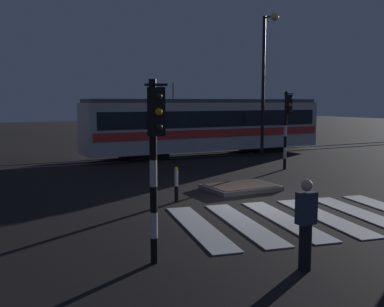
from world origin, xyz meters
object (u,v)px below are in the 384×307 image
object	(u,v)px
traffic_light_corner_far_right	(287,118)
tram	(207,125)
pedestrian_waiting_at_kerb	(306,224)
traffic_light_corner_near_left	(155,144)
bollard_island_edge	(176,184)
street_lamp_trackside_right	(266,69)

from	to	relation	value
traffic_light_corner_far_right	tram	bearing A→B (deg)	93.35
traffic_light_corner_far_right	pedestrian_waiting_at_kerb	bearing A→B (deg)	-127.78
traffic_light_corner_near_left	tram	size ratio (longest dim) A/B	0.24
tram	bollard_island_edge	xyz separation A→B (m)	(-6.94, -10.32, -1.19)
pedestrian_waiting_at_kerb	bollard_island_edge	distance (m)	6.27
street_lamp_trackside_right	tram	distance (m)	4.62
traffic_light_corner_near_left	street_lamp_trackside_right	world-z (taller)	street_lamp_trackside_right
traffic_light_corner_far_right	street_lamp_trackside_right	xyz separation A→B (m)	(1.93, 4.22, 2.54)
street_lamp_trackside_right	bollard_island_edge	xyz separation A→B (m)	(-9.26, -7.86, -4.34)
traffic_light_corner_far_right	street_lamp_trackside_right	distance (m)	5.29
traffic_light_corner_far_right	pedestrian_waiting_at_kerb	distance (m)	12.60
tram	traffic_light_corner_near_left	bearing A→B (deg)	-122.67
traffic_light_corner_far_right	bollard_island_edge	size ratio (longest dim) A/B	3.22
traffic_light_corner_far_right	bollard_island_edge	xyz separation A→B (m)	(-7.33, -3.64, -1.80)
traffic_light_corner_near_left	street_lamp_trackside_right	xyz separation A→B (m)	(11.96, 12.57, 2.55)
traffic_light_corner_near_left	pedestrian_waiting_at_kerb	world-z (taller)	traffic_light_corner_near_left
street_lamp_trackside_right	bollard_island_edge	size ratio (longest dim) A/B	7.03
traffic_light_corner_near_left	pedestrian_waiting_at_kerb	bearing A→B (deg)	-33.04
traffic_light_corner_far_right	street_lamp_trackside_right	size ratio (longest dim) A/B	0.46
traffic_light_corner_near_left	pedestrian_waiting_at_kerb	size ratio (longest dim) A/B	2.07
traffic_light_corner_far_right	pedestrian_waiting_at_kerb	world-z (taller)	traffic_light_corner_far_right
traffic_light_corner_far_right	tram	size ratio (longest dim) A/B	0.24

